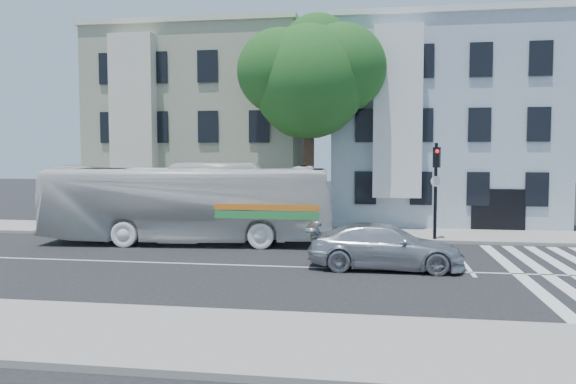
# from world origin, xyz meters

# --- Properties ---
(ground) EXTENTS (120.00, 120.00, 0.00)m
(ground) POSITION_xyz_m (0.00, 0.00, 0.00)
(ground) COLOR black
(ground) RESTS_ON ground
(sidewalk_far) EXTENTS (80.00, 4.00, 0.15)m
(sidewalk_far) POSITION_xyz_m (0.00, 8.00, 0.07)
(sidewalk_far) COLOR gray
(sidewalk_far) RESTS_ON ground
(sidewalk_near) EXTENTS (80.00, 4.00, 0.15)m
(sidewalk_near) POSITION_xyz_m (0.00, -8.00, 0.07)
(sidewalk_near) COLOR gray
(sidewalk_near) RESTS_ON ground
(building_left) EXTENTS (12.00, 10.00, 11.00)m
(building_left) POSITION_xyz_m (-7.00, 15.00, 5.50)
(building_left) COLOR gray
(building_left) RESTS_ON ground
(building_right) EXTENTS (12.00, 10.00, 11.00)m
(building_right) POSITION_xyz_m (7.00, 15.00, 5.50)
(building_right) COLOR #9DABBB
(building_right) RESTS_ON ground
(street_tree) EXTENTS (7.30, 5.90, 11.10)m
(street_tree) POSITION_xyz_m (0.06, 8.74, 7.83)
(street_tree) COLOR #2D2116
(street_tree) RESTS_ON ground
(bus) EXTENTS (3.99, 12.97, 3.56)m
(bus) POSITION_xyz_m (-4.87, 4.52, 1.78)
(bus) COLOR silver
(bus) RESTS_ON ground
(sedan) EXTENTS (2.21, 5.35, 1.55)m
(sedan) POSITION_xyz_m (3.64, 0.25, 0.77)
(sedan) COLOR silver
(sedan) RESTS_ON ground
(hedge) EXTENTS (8.54, 1.94, 0.70)m
(hedge) POSITION_xyz_m (-6.47, 6.80, 0.50)
(hedge) COLOR #265B1D
(hedge) RESTS_ON sidewalk_far
(traffic_signal) EXTENTS (0.45, 0.54, 4.44)m
(traffic_signal) POSITION_xyz_m (5.95, 6.27, 2.87)
(traffic_signal) COLOR black
(traffic_signal) RESTS_ON ground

